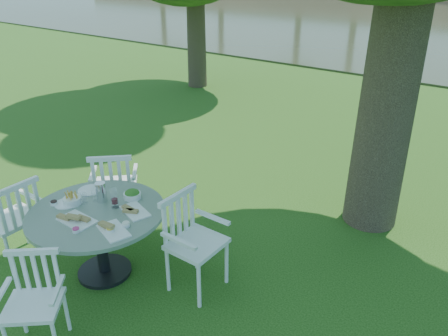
# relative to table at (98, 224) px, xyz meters

# --- Properties ---
(ground) EXTENTS (140.00, 140.00, 0.00)m
(ground) POSITION_rel_table_xyz_m (0.52, 1.22, -0.61)
(ground) COLOR #163D0C
(ground) RESTS_ON ground
(table) EXTENTS (1.36, 1.36, 0.77)m
(table) POSITION_rel_table_xyz_m (0.00, 0.00, 0.00)
(table) COLOR black
(table) RESTS_ON ground
(chair_ne) EXTENTS (0.48, 0.52, 1.01)m
(chair_ne) POSITION_rel_table_xyz_m (0.83, 0.44, -0.02)
(chair_ne) COLOR white
(chair_ne) RESTS_ON ground
(chair_nw) EXTENTS (0.69, 0.69, 1.00)m
(chair_nw) POSITION_rel_table_xyz_m (-0.60, 0.71, -0.03)
(chair_nw) COLOR white
(chair_nw) RESTS_ON ground
(chair_sw) EXTENTS (0.49, 0.52, 0.99)m
(chair_sw) POSITION_rel_table_xyz_m (-0.85, -0.39, -0.03)
(chair_sw) COLOR white
(chair_sw) RESTS_ON ground
(chair_se) EXTENTS (0.60, 0.60, 0.87)m
(chair_se) POSITION_rel_table_xyz_m (0.30, -0.90, -0.10)
(chair_se) COLOR white
(chair_se) RESTS_ON ground
(tableware) EXTENTS (1.15, 0.87, 0.21)m
(tableware) POSITION_rel_table_xyz_m (-0.05, 0.08, 0.20)
(tableware) COLOR white
(tableware) RESTS_ON table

